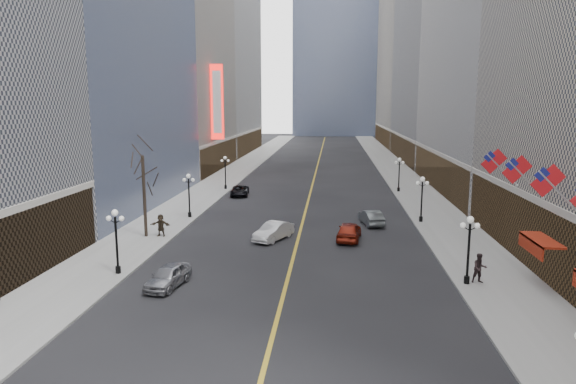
% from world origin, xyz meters
% --- Properties ---
extents(sidewalk_east, '(6.00, 230.00, 0.15)m').
position_xyz_m(sidewalk_east, '(14.00, 70.00, 0.07)').
color(sidewalk_east, gray).
rests_on(sidewalk_east, ground).
extents(sidewalk_west, '(6.00, 230.00, 0.15)m').
position_xyz_m(sidewalk_west, '(-14.00, 70.00, 0.07)').
color(sidewalk_west, gray).
rests_on(sidewalk_west, ground).
extents(lane_line, '(0.25, 200.00, 0.02)m').
position_xyz_m(lane_line, '(0.00, 80.00, 0.01)').
color(lane_line, gold).
rests_on(lane_line, ground).
extents(bldg_east_c, '(26.60, 40.60, 48.80)m').
position_xyz_m(bldg_east_c, '(29.88, 106.00, 24.18)').
color(bldg_east_c, gray).
rests_on(bldg_east_c, ground).
extents(bldg_east_d, '(26.60, 46.60, 62.80)m').
position_xyz_m(bldg_east_d, '(29.90, 149.00, 31.17)').
color(bldg_east_d, '#AA9F8D').
rests_on(bldg_east_d, ground).
extents(bldg_west_c, '(26.60, 30.60, 50.80)m').
position_xyz_m(bldg_west_c, '(-29.88, 87.00, 25.19)').
color(bldg_west_c, '#AA9F8D').
rests_on(bldg_west_c, ground).
extents(streetlamp_east_1, '(1.26, 0.44, 4.52)m').
position_xyz_m(streetlamp_east_1, '(11.80, 30.00, 2.90)').
color(streetlamp_east_1, black).
rests_on(streetlamp_east_1, sidewalk_east).
extents(streetlamp_east_2, '(1.26, 0.44, 4.52)m').
position_xyz_m(streetlamp_east_2, '(11.80, 48.00, 2.90)').
color(streetlamp_east_2, black).
rests_on(streetlamp_east_2, sidewalk_east).
extents(streetlamp_east_3, '(1.26, 0.44, 4.52)m').
position_xyz_m(streetlamp_east_3, '(11.80, 66.00, 2.90)').
color(streetlamp_east_3, black).
rests_on(streetlamp_east_3, sidewalk_east).
extents(streetlamp_west_1, '(1.26, 0.44, 4.52)m').
position_xyz_m(streetlamp_west_1, '(-11.80, 30.00, 2.90)').
color(streetlamp_west_1, black).
rests_on(streetlamp_west_1, sidewalk_west).
extents(streetlamp_west_2, '(1.26, 0.44, 4.52)m').
position_xyz_m(streetlamp_west_2, '(-11.80, 48.00, 2.90)').
color(streetlamp_west_2, black).
rests_on(streetlamp_west_2, sidewalk_west).
extents(streetlamp_west_3, '(1.26, 0.44, 4.52)m').
position_xyz_m(streetlamp_west_3, '(-11.80, 66.00, 2.90)').
color(streetlamp_west_3, black).
rests_on(streetlamp_west_3, sidewalk_west).
extents(flag_3, '(2.87, 0.12, 2.87)m').
position_xyz_m(flag_3, '(15.31, 27.00, 7.29)').
color(flag_3, '#B2B2B7').
rests_on(flag_3, ground).
extents(flag_4, '(2.87, 0.12, 2.87)m').
position_xyz_m(flag_4, '(15.31, 32.00, 7.29)').
color(flag_4, '#B2B2B7').
rests_on(flag_4, ground).
extents(flag_5, '(2.87, 0.12, 2.87)m').
position_xyz_m(flag_5, '(15.31, 37.00, 7.29)').
color(flag_5, '#B2B2B7').
rests_on(flag_5, ground).
extents(awning_c, '(1.40, 4.00, 0.93)m').
position_xyz_m(awning_c, '(16.11, 30.00, 3.08)').
color(awning_c, maroon).
rests_on(awning_c, ground).
extents(theatre_marquee, '(2.00, 0.55, 12.00)m').
position_xyz_m(theatre_marquee, '(-15.88, 80.00, 12.00)').
color(theatre_marquee, red).
rests_on(theatre_marquee, ground).
extents(tree_west_far, '(3.60, 3.60, 7.92)m').
position_xyz_m(tree_west_far, '(-13.50, 40.00, 6.24)').
color(tree_west_far, '#2D231C').
rests_on(tree_west_far, sidewalk_west).
extents(car_nb_near, '(2.41, 4.49, 1.45)m').
position_xyz_m(car_nb_near, '(-7.60, 28.07, 0.73)').
color(car_nb_near, '#97989E').
rests_on(car_nb_near, ground).
extents(car_nb_mid, '(3.42, 4.89, 1.53)m').
position_xyz_m(car_nb_mid, '(-2.14, 40.27, 0.76)').
color(car_nb_mid, '#B9B9BB').
rests_on(car_nb_mid, ground).
extents(car_nb_far, '(2.63, 4.91, 1.31)m').
position_xyz_m(car_nb_far, '(-9.00, 61.58, 0.66)').
color(car_nb_far, black).
rests_on(car_nb_far, ground).
extents(car_sb_mid, '(2.51, 4.96, 1.62)m').
position_xyz_m(car_sb_mid, '(4.45, 40.80, 0.81)').
color(car_sb_mid, maroon).
rests_on(car_sb_mid, ground).
extents(car_sb_far, '(2.41, 4.67, 1.47)m').
position_xyz_m(car_sb_far, '(6.79, 46.83, 0.73)').
color(car_sb_far, '#51575A').
rests_on(car_sb_far, ground).
extents(ped_east_walk, '(1.02, 0.64, 1.98)m').
position_xyz_m(ped_east_walk, '(12.64, 30.23, 1.14)').
color(ped_east_walk, black).
rests_on(ped_east_walk, sidewalk_east).
extents(ped_west_far, '(1.85, 0.64, 1.97)m').
position_xyz_m(ped_west_far, '(-12.19, 40.15, 1.13)').
color(ped_west_far, black).
rests_on(ped_west_far, sidewalk_west).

